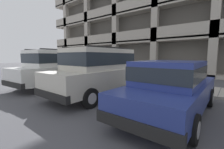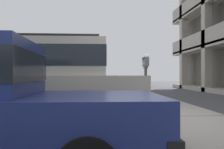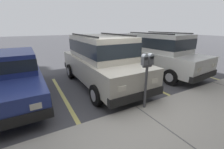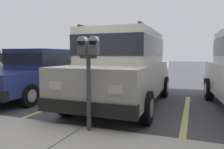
{
  "view_description": "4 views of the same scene",
  "coord_description": "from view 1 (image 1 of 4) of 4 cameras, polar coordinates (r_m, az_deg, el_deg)",
  "views": [
    {
      "loc": [
        4.39,
        -6.75,
        1.66
      ],
      "look_at": [
        -0.15,
        -1.16,
        0.79
      ],
      "focal_mm": 24.0,
      "sensor_mm": 36.0,
      "label": 1
    },
    {
      "loc": [
        6.08,
        -0.88,
        1.13
      ],
      "look_at": [
        -0.37,
        -0.5,
        1.16
      ],
      "focal_mm": 40.0,
      "sensor_mm": 36.0,
      "label": 2
    },
    {
      "loc": [
        2.48,
        3.19,
        2.33
      ],
      "look_at": [
        0.23,
        -0.79,
        0.84
      ],
      "focal_mm": 24.0,
      "sensor_mm": 36.0,
      "label": 3
    },
    {
      "loc": [
        -1.78,
        3.51,
        1.38
      ],
      "look_at": [
        -0.26,
        -0.54,
        0.97
      ],
      "focal_mm": 35.0,
      "sensor_mm": 36.0,
      "label": 4
    }
  ],
  "objects": [
    {
      "name": "parking_garage",
      "position": [
        20.32,
        22.63,
        23.2
      ],
      "size": [
        32.0,
        10.0,
        16.25
      ],
      "color": "#5C5851",
      "rests_on": "ground_plane"
    },
    {
      "name": "ground_plane",
      "position": [
        8.23,
        5.97,
        -5.14
      ],
      "size": [
        80.0,
        80.0,
        0.1
      ],
      "color": "#4C4C51"
    },
    {
      "name": "parking_meter_near",
      "position": [
        8.45,
        6.33,
        4.17
      ],
      "size": [
        0.35,
        0.12,
        1.54
      ],
      "color": "#47474C",
      "rests_on": "sidewalk"
    },
    {
      "name": "dark_hatchback",
      "position": [
        4.58,
        21.52,
        -4.2
      ],
      "size": [
        1.88,
        4.5,
        1.54
      ],
      "rotation": [
        0.0,
        0.0,
        0.01
      ],
      "color": "navy",
      "rests_on": "ground_plane"
    },
    {
      "name": "red_sedan",
      "position": [
        8.9,
        -20.22,
        2.77
      ],
      "size": [
        2.31,
        4.92,
        2.03
      ],
      "rotation": [
        0.0,
        0.0,
        0.09
      ],
      "color": "silver",
      "rests_on": "ground_plane"
    },
    {
      "name": "parking_stall_lines",
      "position": [
        6.24,
        11.63,
        -8.68
      ],
      "size": [
        13.26,
        4.8,
        0.01
      ],
      "color": "#DBD16B",
      "rests_on": "ground_plane"
    },
    {
      "name": "silver_suv",
      "position": [
        6.42,
        -4.55,
        1.74
      ],
      "size": [
        2.04,
        4.79,
        2.03
      ],
      "rotation": [
        0.0,
        0.0,
        0.01
      ],
      "color": "beige",
      "rests_on": "ground_plane"
    },
    {
      "name": "sidewalk",
      "position": [
        9.31,
        10.37,
        -3.13
      ],
      "size": [
        40.0,
        2.2,
        0.12
      ],
      "color": "#ADA89E",
      "rests_on": "ground_plane"
    }
  ]
}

